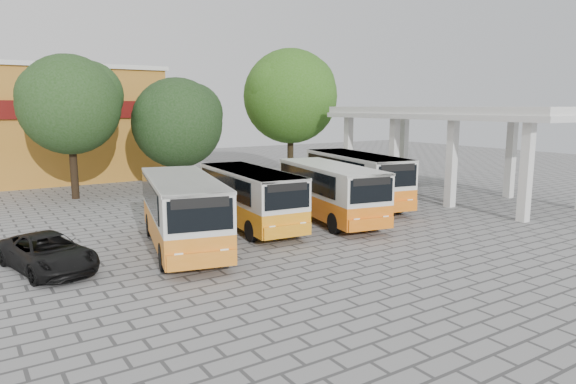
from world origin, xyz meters
TOP-DOWN VIEW (x-y plane):
  - ground at (0.00, 0.00)m, footprint 90.00×90.00m
  - terminal_shelter at (10.50, 4.00)m, footprint 6.80×15.80m
  - shophouse_block at (-11.00, 25.99)m, footprint 20.40×10.40m
  - bus_far_left at (-7.49, 1.83)m, footprint 4.02×8.09m
  - bus_centre_left at (-3.61, 3.55)m, footprint 2.89×7.45m
  - bus_centre_right at (0.25, 2.67)m, footprint 3.60×7.77m
  - bus_far_right at (3.73, 4.85)m, footprint 3.86×8.26m
  - tree_left at (-8.68, 15.67)m, footprint 6.04×5.75m
  - tree_middle at (-2.33, 15.29)m, footprint 6.05×5.76m
  - tree_right at (7.08, 16.35)m, footprint 7.41×7.06m
  - parked_car at (-12.27, 1.81)m, footprint 2.95×4.74m

SIDE VIEW (x-z plane):
  - ground at x=0.00m, z-range 0.00..0.00m
  - parked_car at x=-12.27m, z-range 0.00..1.22m
  - bus_centre_left at x=-3.61m, z-range 0.21..2.82m
  - bus_centre_right at x=0.25m, z-range 0.21..2.89m
  - bus_far_left at x=-7.49m, z-range 0.22..2.99m
  - bus_far_right at x=3.73m, z-range 0.22..3.07m
  - shophouse_block at x=-11.00m, z-range 0.01..8.31m
  - tree_middle at x=-2.33m, z-range 0.93..8.18m
  - terminal_shelter at x=10.50m, z-range 2.21..7.61m
  - tree_left at x=-8.68m, z-range 1.51..9.90m
  - tree_right at x=7.08m, z-range 1.55..11.23m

